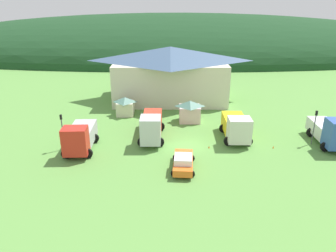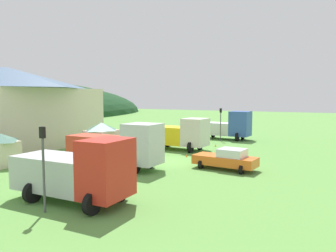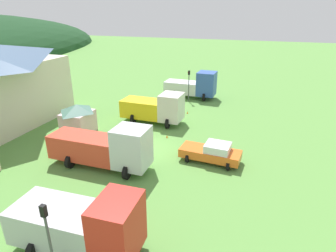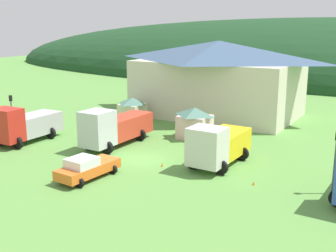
{
  "view_description": "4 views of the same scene",
  "coord_description": "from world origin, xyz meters",
  "px_view_note": "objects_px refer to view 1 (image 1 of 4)",
  "views": [
    {
      "loc": [
        -2.44,
        -34.37,
        16.05
      ],
      "look_at": [
        -2.48,
        -0.71,
        2.76
      ],
      "focal_mm": 34.54,
      "sensor_mm": 36.0,
      "label": 1
    },
    {
      "loc": [
        -24.87,
        -13.72,
        5.63
      ],
      "look_at": [
        3.07,
        1.77,
        2.75
      ],
      "focal_mm": 34.97,
      "sensor_mm": 36.0,
      "label": 2
    },
    {
      "loc": [
        -21.68,
        -8.91,
        11.62
      ],
      "look_at": [
        1.68,
        -0.97,
        1.53
      ],
      "focal_mm": 30.73,
      "sensor_mm": 36.0,
      "label": 3
    },
    {
      "loc": [
        18.73,
        -27.11,
        10.75
      ],
      "look_at": [
        0.7,
        2.89,
        2.3
      ],
      "focal_mm": 45.45,
      "sensor_mm": 36.0,
      "label": 4
    }
  ],
  "objects_px": {
    "depot_building": "(171,73)",
    "flatbed_truck_yellow": "(237,126)",
    "tow_truck_silver": "(152,125)",
    "play_shed_pink": "(190,111)",
    "traffic_cone_near_pickup": "(274,148)",
    "traffic_light_east": "(315,124)",
    "traffic_cone_mid_row": "(209,148)",
    "play_shed_cream": "(126,106)",
    "traffic_light_west": "(63,128)",
    "box_truck_blue": "(331,131)",
    "crane_truck_red": "(80,137)",
    "service_pickup_orange": "(184,162)"
  },
  "relations": [
    {
      "from": "play_shed_pink",
      "to": "traffic_light_east",
      "type": "bearing_deg",
      "value": -28.42
    },
    {
      "from": "play_shed_pink",
      "to": "traffic_cone_near_pickup",
      "type": "distance_m",
      "value": 12.75
    },
    {
      "from": "play_shed_pink",
      "to": "traffic_light_west",
      "type": "relative_size",
      "value": 0.73
    },
    {
      "from": "crane_truck_red",
      "to": "traffic_cone_near_pickup",
      "type": "height_order",
      "value": "crane_truck_red"
    },
    {
      "from": "box_truck_blue",
      "to": "play_shed_pink",
      "type": "bearing_deg",
      "value": -115.15
    },
    {
      "from": "box_truck_blue",
      "to": "traffic_light_west",
      "type": "relative_size",
      "value": 1.69
    },
    {
      "from": "play_shed_pink",
      "to": "traffic_light_east",
      "type": "height_order",
      "value": "traffic_light_east"
    },
    {
      "from": "traffic_light_west",
      "to": "traffic_light_east",
      "type": "distance_m",
      "value": 28.86
    },
    {
      "from": "play_shed_cream",
      "to": "crane_truck_red",
      "type": "height_order",
      "value": "crane_truck_red"
    },
    {
      "from": "play_shed_pink",
      "to": "tow_truck_silver",
      "type": "relative_size",
      "value": 0.38
    },
    {
      "from": "traffic_light_east",
      "to": "box_truck_blue",
      "type": "bearing_deg",
      "value": -12.02
    },
    {
      "from": "crane_truck_red",
      "to": "traffic_cone_mid_row",
      "type": "relative_size",
      "value": 10.77
    },
    {
      "from": "traffic_light_east",
      "to": "traffic_cone_near_pickup",
      "type": "bearing_deg",
      "value": -166.12
    },
    {
      "from": "tow_truck_silver",
      "to": "box_truck_blue",
      "type": "relative_size",
      "value": 1.15
    },
    {
      "from": "flatbed_truck_yellow",
      "to": "traffic_cone_near_pickup",
      "type": "height_order",
      "value": "flatbed_truck_yellow"
    },
    {
      "from": "box_truck_blue",
      "to": "traffic_light_west",
      "type": "xyz_separation_m",
      "value": [
        -30.66,
        -1.08,
        0.8
      ]
    },
    {
      "from": "traffic_light_east",
      "to": "depot_building",
      "type": "bearing_deg",
      "value": 131.91
    },
    {
      "from": "flatbed_truck_yellow",
      "to": "box_truck_blue",
      "type": "xyz_separation_m",
      "value": [
        10.61,
        -1.71,
        0.08
      ]
    },
    {
      "from": "depot_building",
      "to": "traffic_light_east",
      "type": "bearing_deg",
      "value": -48.09
    },
    {
      "from": "play_shed_cream",
      "to": "box_truck_blue",
      "type": "bearing_deg",
      "value": -23.05
    },
    {
      "from": "flatbed_truck_yellow",
      "to": "service_pickup_orange",
      "type": "distance_m",
      "value": 10.05
    },
    {
      "from": "play_shed_cream",
      "to": "play_shed_pink",
      "type": "height_order",
      "value": "play_shed_pink"
    },
    {
      "from": "traffic_cone_near_pickup",
      "to": "traffic_light_east",
      "type": "bearing_deg",
      "value": 13.88
    },
    {
      "from": "crane_truck_red",
      "to": "service_pickup_orange",
      "type": "xyz_separation_m",
      "value": [
        11.4,
        -4.32,
        -0.88
      ]
    },
    {
      "from": "traffic_light_west",
      "to": "traffic_cone_near_pickup",
      "type": "relative_size",
      "value": 7.42
    },
    {
      "from": "crane_truck_red",
      "to": "play_shed_pink",
      "type": "bearing_deg",
      "value": 124.18
    },
    {
      "from": "crane_truck_red",
      "to": "tow_truck_silver",
      "type": "xyz_separation_m",
      "value": [
        7.87,
        3.3,
        0.05
      ]
    },
    {
      "from": "traffic_cone_mid_row",
      "to": "depot_building",
      "type": "bearing_deg",
      "value": 102.52
    },
    {
      "from": "play_shed_pink",
      "to": "traffic_cone_near_pickup",
      "type": "xyz_separation_m",
      "value": [
        9.12,
        -8.78,
        -1.56
      ]
    },
    {
      "from": "tow_truck_silver",
      "to": "traffic_light_west",
      "type": "bearing_deg",
      "value": -72.99
    },
    {
      "from": "crane_truck_red",
      "to": "traffic_cone_near_pickup",
      "type": "xyz_separation_m",
      "value": [
        22.01,
        0.59,
        -1.7
      ]
    },
    {
      "from": "depot_building",
      "to": "flatbed_truck_yellow",
      "type": "distance_m",
      "value": 19.16
    },
    {
      "from": "traffic_light_west",
      "to": "traffic_cone_near_pickup",
      "type": "bearing_deg",
      "value": 0.65
    },
    {
      "from": "play_shed_pink",
      "to": "service_pickup_orange",
      "type": "bearing_deg",
      "value": -96.2
    },
    {
      "from": "play_shed_cream",
      "to": "tow_truck_silver",
      "type": "bearing_deg",
      "value": -64.0
    },
    {
      "from": "play_shed_cream",
      "to": "depot_building",
      "type": "bearing_deg",
      "value": 51.13
    },
    {
      "from": "depot_building",
      "to": "play_shed_cream",
      "type": "xyz_separation_m",
      "value": [
        -6.65,
        -8.25,
        -3.15
      ]
    },
    {
      "from": "play_shed_pink",
      "to": "flatbed_truck_yellow",
      "type": "height_order",
      "value": "flatbed_truck_yellow"
    },
    {
      "from": "tow_truck_silver",
      "to": "flatbed_truck_yellow",
      "type": "distance_m",
      "value": 10.24
    },
    {
      "from": "crane_truck_red",
      "to": "service_pickup_orange",
      "type": "distance_m",
      "value": 12.22
    },
    {
      "from": "play_shed_cream",
      "to": "service_pickup_orange",
      "type": "height_order",
      "value": "play_shed_cream"
    },
    {
      "from": "traffic_light_west",
      "to": "traffic_cone_near_pickup",
      "type": "distance_m",
      "value": 24.09
    },
    {
      "from": "traffic_cone_mid_row",
      "to": "play_shed_cream",
      "type": "bearing_deg",
      "value": 133.87
    },
    {
      "from": "box_truck_blue",
      "to": "traffic_cone_near_pickup",
      "type": "height_order",
      "value": "box_truck_blue"
    },
    {
      "from": "play_shed_pink",
      "to": "flatbed_truck_yellow",
      "type": "xyz_separation_m",
      "value": [
        5.22,
        -6.25,
        0.14
      ]
    },
    {
      "from": "play_shed_cream",
      "to": "traffic_light_west",
      "type": "bearing_deg",
      "value": -115.12
    },
    {
      "from": "play_shed_pink",
      "to": "traffic_light_west",
      "type": "height_order",
      "value": "traffic_light_west"
    },
    {
      "from": "play_shed_pink",
      "to": "tow_truck_silver",
      "type": "bearing_deg",
      "value": -129.57
    },
    {
      "from": "crane_truck_red",
      "to": "service_pickup_orange",
      "type": "bearing_deg",
      "value": 67.43
    },
    {
      "from": "play_shed_pink",
      "to": "crane_truck_red",
      "type": "bearing_deg",
      "value": -143.99
    }
  ]
}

